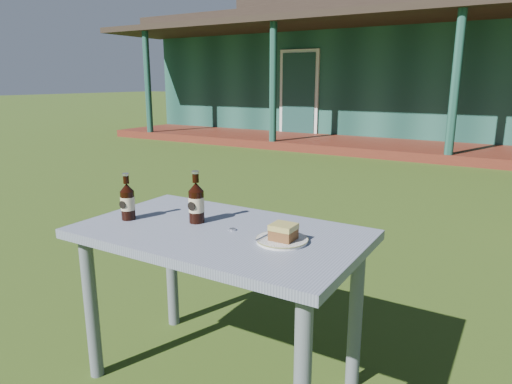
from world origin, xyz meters
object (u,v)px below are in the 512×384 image
Objects in this scene: cafe_table at (220,252)px; cola_bottle_far at (128,201)px; cola_bottle_near at (196,202)px; cake_slice at (283,232)px; plate at (282,240)px.

cafe_table is 0.48m from cola_bottle_far.
cola_bottle_near is at bearing 167.24° from cafe_table.
cola_bottle_near is (-0.45, 0.04, 0.05)m from cake_slice.
cake_slice reaches higher than plate.
plate is at bearing -4.05° from cola_bottle_near.
cafe_table is 0.31m from plate.
cola_bottle_far is at bearing -168.56° from cafe_table.
cola_bottle_near is at bearing 175.20° from cake_slice.
cake_slice is at bearing -36.02° from plate.
plate is 0.96× the size of cola_bottle_far.
cake_slice is 0.40× the size of cola_bottle_near.
cake_slice is (0.30, -0.00, 0.15)m from cafe_table.
plate is at bearing 7.03° from cola_bottle_far.
cola_bottle_near reaches higher than cafe_table.
cake_slice is 0.75m from cola_bottle_far.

